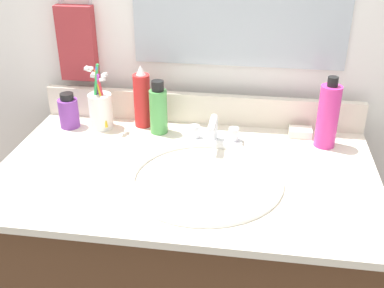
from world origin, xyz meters
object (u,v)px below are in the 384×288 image
bottle_spray_red (142,99)px  bottle_toner_green (158,109)px  hand_towel (77,43)px  bottle_cream_purple (69,112)px  bottle_soap_pink (328,115)px  soap_bar (300,132)px  faucet (213,134)px  cup_white_ceramic (101,109)px

bottle_spray_red → bottle_toner_green: bearing=-33.6°
hand_towel → bottle_cream_purple: bearing=-92.6°
hand_towel → bottle_soap_pink: 0.75m
bottle_cream_purple → soap_bar: bearing=3.1°
hand_towel → bottle_spray_red: 0.26m
faucet → bottle_cream_purple: size_ratio=1.54×
bottle_soap_pink → hand_towel: bearing=170.6°
hand_towel → bottle_toner_green: 0.32m
bottle_spray_red → cup_white_ceramic: 0.12m
bottle_spray_red → bottle_soap_pink: (0.52, -0.05, 0.01)m
bottle_spray_red → bottle_soap_pink: bottle_soap_pink is taller
faucet → bottle_spray_red: bottle_spray_red is taller
bottle_spray_red → cup_white_ceramic: bearing=-164.9°
bottle_spray_red → hand_towel: bearing=161.6°
cup_white_ceramic → bottle_spray_red: bearing=15.1°
bottle_toner_green → bottle_soap_pink: 0.46m
faucet → cup_white_ceramic: bearing=170.7°
cup_white_ceramic → faucet: bearing=-9.3°
hand_towel → cup_white_ceramic: bearing=-48.2°
bottle_soap_pink → cup_white_ceramic: size_ratio=1.01×
bottle_spray_red → faucet: bearing=-21.7°
bottle_spray_red → cup_white_ceramic: cup_white_ceramic is taller
bottle_spray_red → soap_bar: 0.46m
soap_bar → bottle_soap_pink: bearing=-37.6°
hand_towel → bottle_cream_purple: hand_towel is taller
bottle_cream_purple → bottle_spray_red: bearing=10.8°
hand_towel → faucet: size_ratio=1.38×
bottle_spray_red → soap_bar: (0.46, -0.00, -0.07)m
hand_towel → faucet: bearing=-20.1°
hand_towel → bottle_toner_green: size_ratio=1.42×
faucet → bottle_cream_purple: 0.43m
cup_white_ceramic → bottle_toner_green: bearing=-1.8°
bottle_toner_green → soap_bar: size_ratio=2.43×
cup_white_ceramic → bottle_cream_purple: bearing=-174.7°
hand_towel → faucet: 0.49m
hand_towel → bottle_soap_pink: size_ratio=1.12×
bottle_toner_green → bottle_soap_pink: (0.46, -0.01, 0.02)m
hand_towel → cup_white_ceramic: hand_towel is taller
hand_towel → bottle_spray_red: size_ratio=1.19×
bottle_cream_purple → cup_white_ceramic: bearing=5.3°
bottle_spray_red → bottle_toner_green: bottle_spray_red is taller
bottle_cream_purple → faucet: bearing=-6.1°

